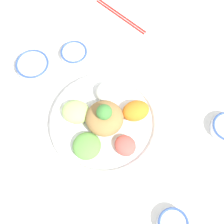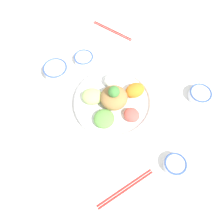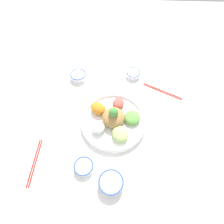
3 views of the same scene
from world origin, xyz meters
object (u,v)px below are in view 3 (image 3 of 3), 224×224
(salad_platter, at_px, (114,119))
(chopsticks_pair_far, at_px, (34,162))
(serving_spoon_main, at_px, (197,159))
(chopsticks_pair_near, at_px, (162,91))
(rice_bowl_blue, at_px, (133,74))
(rice_bowl_plain, at_px, (111,183))
(sauce_bowl_dark, at_px, (84,167))
(sauce_bowl_red, at_px, (78,76))

(salad_platter, relative_size, chopsticks_pair_far, 1.49)
(serving_spoon_main, bearing_deg, chopsticks_pair_near, 27.77)
(rice_bowl_blue, distance_m, rice_bowl_plain, 0.65)
(salad_platter, relative_size, chopsticks_pair_near, 1.54)
(sauce_bowl_dark, height_order, chopsticks_pair_near, sauce_bowl_dark)
(sauce_bowl_red, relative_size, sauce_bowl_dark, 1.04)
(rice_bowl_blue, relative_size, serving_spoon_main, 0.61)
(chopsticks_pair_near, height_order, chopsticks_pair_far, same)
(sauce_bowl_red, xyz_separation_m, chopsticks_pair_far, (-0.53, 0.14, -0.02))
(chopsticks_pair_near, relative_size, serving_spoon_main, 1.58)
(sauce_bowl_dark, height_order, chopsticks_pair_far, sauce_bowl_dark)
(sauce_bowl_dark, height_order, rice_bowl_plain, rice_bowl_plain)
(rice_bowl_plain, xyz_separation_m, chopsticks_pair_near, (0.52, -0.28, -0.02))
(chopsticks_pair_far, relative_size, serving_spoon_main, 1.63)
(rice_bowl_blue, bearing_deg, rice_bowl_plain, 170.48)
(sauce_bowl_dark, xyz_separation_m, serving_spoon_main, (0.06, -0.53, -0.01))
(rice_bowl_plain, relative_size, chopsticks_pair_near, 0.50)
(sauce_bowl_red, xyz_separation_m, chopsticks_pair_near, (-0.08, -0.50, -0.02))
(serving_spoon_main, bearing_deg, rice_bowl_blue, 40.24)
(salad_platter, xyz_separation_m, chopsticks_pair_far, (-0.23, 0.36, -0.02))
(sauce_bowl_dark, distance_m, chopsticks_pair_far, 0.24)
(sauce_bowl_red, bearing_deg, chopsticks_pair_far, 165.46)
(rice_bowl_plain, distance_m, serving_spoon_main, 0.42)
(sauce_bowl_dark, relative_size, chopsticks_pair_near, 0.41)
(salad_platter, xyz_separation_m, serving_spoon_main, (-0.18, -0.40, -0.02))
(sauce_bowl_red, bearing_deg, chopsticks_pair_near, -99.45)
(rice_bowl_plain, bearing_deg, sauce_bowl_red, 20.32)
(salad_platter, xyz_separation_m, chopsticks_pair_near, (0.21, -0.28, -0.02))
(rice_bowl_plain, relative_size, serving_spoon_main, 0.78)
(chopsticks_pair_far, distance_m, serving_spoon_main, 0.76)
(sauce_bowl_dark, bearing_deg, rice_bowl_blue, -22.17)
(rice_bowl_blue, height_order, rice_bowl_plain, rice_bowl_plain)
(salad_platter, bearing_deg, chopsticks_pair_near, -52.42)
(chopsticks_pair_far, bearing_deg, sauce_bowl_dark, -91.88)
(sauce_bowl_dark, bearing_deg, rice_bowl_plain, -117.54)
(chopsticks_pair_near, xyz_separation_m, serving_spoon_main, (-0.40, -0.12, -0.00))
(rice_bowl_plain, distance_m, chopsticks_pair_far, 0.37)
(salad_platter, height_order, rice_bowl_blue, salad_platter)
(rice_bowl_plain, bearing_deg, chopsticks_pair_near, -27.81)
(chopsticks_pair_near, xyz_separation_m, chopsticks_pair_far, (-0.44, 0.64, -0.00))
(sauce_bowl_red, xyz_separation_m, serving_spoon_main, (-0.48, -0.62, -0.02))
(rice_bowl_blue, distance_m, chopsticks_pair_near, 0.21)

